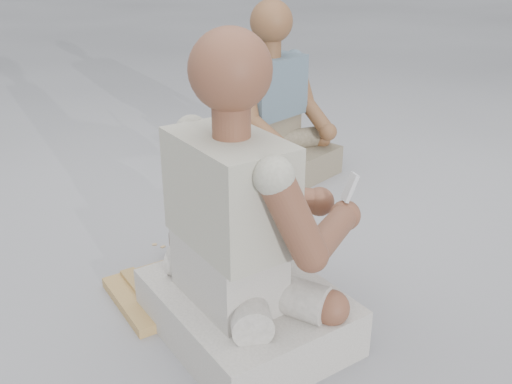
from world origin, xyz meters
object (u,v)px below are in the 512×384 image
object	(u,v)px
companion	(274,122)
craftsman	(244,243)
carved_panel	(191,284)
tool_tray	(232,253)

from	to	relation	value
companion	craftsman	bearing A→B (deg)	36.32
carved_panel	tool_tray	bearing A→B (deg)	26.57
carved_panel	craftsman	world-z (taller)	craftsman
companion	tool_tray	bearing A→B (deg)	30.43
craftsman	carved_panel	bearing A→B (deg)	-175.91
craftsman	companion	xyz separation A→B (m)	(0.62, 1.28, -0.03)
carved_panel	craftsman	size ratio (longest dim) A/B	0.56
carved_panel	companion	distance (m)	1.23
tool_tray	companion	size ratio (longest dim) A/B	0.49
carved_panel	craftsman	distance (m)	0.48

